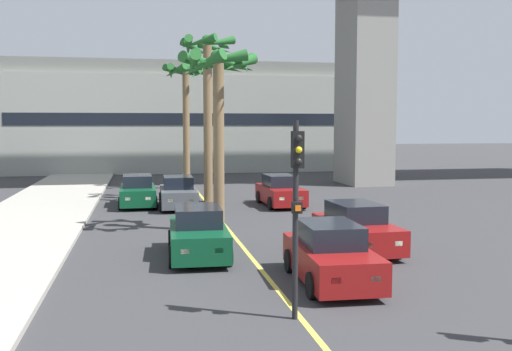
{
  "coord_description": "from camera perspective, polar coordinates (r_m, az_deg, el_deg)",
  "views": [
    {
      "loc": [
        -3.24,
        -2.69,
        4.12
      ],
      "look_at": [
        0.0,
        14.0,
        2.62
      ],
      "focal_mm": 40.95,
      "sensor_mm": 36.0,
      "label": 1
    }
  ],
  "objects": [
    {
      "name": "palm_tree_mid_median",
      "position": [
        37.17,
        -6.85,
        8.33
      ],
      "size": [
        2.95,
        2.92,
        7.93
      ],
      "color": "brown",
      "rests_on": "ground"
    },
    {
      "name": "car_queue_fifth",
      "position": [
        28.94,
        -7.6,
        -1.74
      ],
      "size": [
        1.87,
        4.12,
        1.56
      ],
      "color": "#4C5156",
      "rests_on": "ground"
    },
    {
      "name": "car_queue_front",
      "position": [
        15.41,
        7.29,
        -7.75
      ],
      "size": [
        1.96,
        4.16,
        1.56
      ],
      "color": "maroon",
      "rests_on": "ground"
    },
    {
      "name": "traffic_light_median_near",
      "position": [
        12.1,
        3.97,
        -1.65
      ],
      "size": [
        0.24,
        0.37,
        4.2
      ],
      "color": "black",
      "rests_on": "ground"
    },
    {
      "name": "car_queue_fourth",
      "position": [
        29.46,
        2.38,
        -1.58
      ],
      "size": [
        1.92,
        4.14,
        1.56
      ],
      "color": "maroon",
      "rests_on": "ground"
    },
    {
      "name": "car_queue_second",
      "position": [
        19.34,
        9.76,
        -5.15
      ],
      "size": [
        1.94,
        4.16,
        1.56
      ],
      "color": "maroon",
      "rests_on": "ground"
    },
    {
      "name": "car_queue_third",
      "position": [
        29.96,
        -11.49,
        -1.57
      ],
      "size": [
        1.88,
        4.12,
        1.56
      ],
      "color": "#0C4728",
      "rests_on": "ground"
    },
    {
      "name": "traffic_light_median_far",
      "position": [
        27.42,
        -3.77,
        2.1
      ],
      "size": [
        0.24,
        0.37,
        4.2
      ],
      "color": "black",
      "rests_on": "ground"
    },
    {
      "name": "palm_tree_near_median",
      "position": [
        22.23,
        -3.65,
        8.72
      ],
      "size": [
        3.07,
        3.04,
        6.92
      ],
      "color": "brown",
      "rests_on": "ground"
    },
    {
      "name": "lane_stripe_center",
      "position": [
        27.2,
        -4.03,
        -3.67
      ],
      "size": [
        0.14,
        56.0,
        0.01
      ],
      "primitive_type": "cube",
      "color": "#DBCC4C",
      "rests_on": "ground"
    },
    {
      "name": "pier_building_backdrop",
      "position": [
        52.56,
        -7.49,
        5.58
      ],
      "size": [
        30.99,
        8.04,
        9.4
      ],
      "color": "#ADB2A8",
      "rests_on": "ground"
    },
    {
      "name": "car_queue_sixth",
      "position": [
        18.29,
        -5.68,
        -5.69
      ],
      "size": [
        1.96,
        4.16,
        1.56
      ],
      "color": "#0C4728",
      "rests_on": "ground"
    },
    {
      "name": "palm_tree_far_median",
      "position": [
        30.99,
        -4.77,
        9.43
      ],
      "size": [
        2.98,
        3.11,
        8.74
      ],
      "color": "brown",
      "rests_on": "ground"
    }
  ]
}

